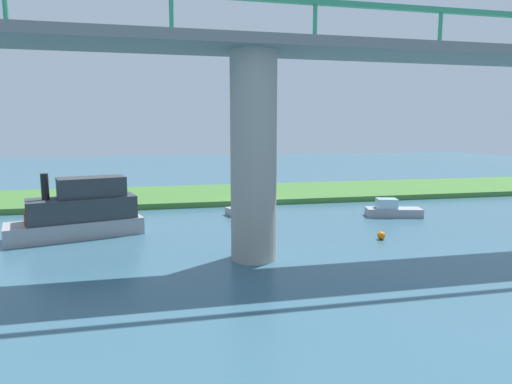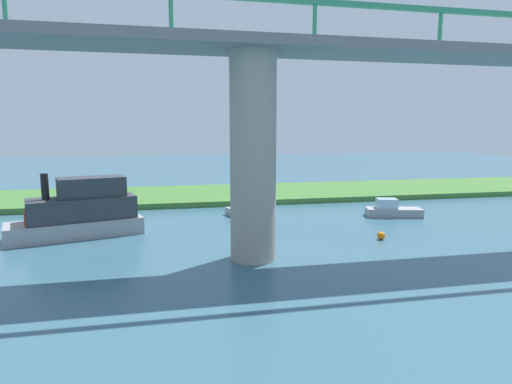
% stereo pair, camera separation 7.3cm
% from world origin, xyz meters
% --- Properties ---
extents(ground_plane, '(160.00, 160.00, 0.00)m').
position_xyz_m(ground_plane, '(0.00, 0.00, 0.00)').
color(ground_plane, '#386075').
extents(grassy_bank, '(80.00, 12.00, 0.50)m').
position_xyz_m(grassy_bank, '(0.00, -6.00, 0.25)').
color(grassy_bank, '#427533').
rests_on(grassy_bank, ground).
extents(bridge_pylon, '(2.40, 2.40, 10.74)m').
position_xyz_m(bridge_pylon, '(3.48, 15.81, 5.37)').
color(bridge_pylon, '#9E998E').
rests_on(bridge_pylon, ground).
extents(bridge_span, '(55.24, 4.30, 3.25)m').
position_xyz_m(bridge_span, '(3.48, 15.79, 11.24)').
color(bridge_span, slate).
rests_on(bridge_span, bridge_pylon).
extents(person_on_bank, '(0.36, 0.36, 1.39)m').
position_xyz_m(person_on_bank, '(-1.46, -1.83, 1.20)').
color(person_on_bank, '#2D334C').
rests_on(person_on_bank, grassy_bank).
extents(mooring_post, '(0.20, 0.20, 0.96)m').
position_xyz_m(mooring_post, '(0.29, -1.16, 0.98)').
color(mooring_post, brown).
rests_on(mooring_post, grassy_bank).
extents(riverboat_paddlewheel, '(8.59, 4.92, 4.17)m').
position_xyz_m(riverboat_paddlewheel, '(13.41, 8.58, 1.54)').
color(riverboat_paddlewheel, '#99999E').
rests_on(riverboat_paddlewheel, ground).
extents(motorboat_red, '(4.24, 2.55, 1.33)m').
position_xyz_m(motorboat_red, '(1.29, 3.61, 0.48)').
color(motorboat_red, '#99999E').
rests_on(motorboat_red, ground).
extents(motorboat_white, '(4.54, 2.57, 1.43)m').
position_xyz_m(motorboat_white, '(-9.62, 7.02, 0.51)').
color(motorboat_white, '#99999E').
rests_on(motorboat_white, ground).
extents(marker_buoy, '(0.50, 0.50, 0.50)m').
position_xyz_m(marker_buoy, '(-5.22, 13.50, 0.25)').
color(marker_buoy, orange).
rests_on(marker_buoy, ground).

